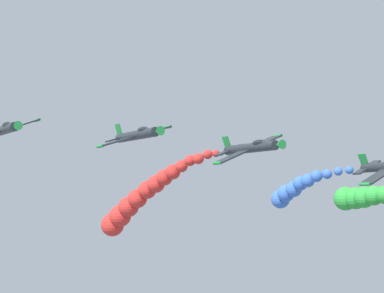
{
  "coord_description": "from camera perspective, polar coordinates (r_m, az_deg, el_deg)",
  "views": [
    {
      "loc": [
        41.35,
        65.86,
        116.36
      ],
      "look_at": [
        0.0,
        0.0,
        122.92
      ],
      "focal_mm": 63.54,
      "sensor_mm": 36.0,
      "label": 1
    }
  ],
  "objects": [
    {
      "name": "airplane_left_outer",
      "position": [
        78.68,
        -4.63,
        0.98
      ],
      "size": [
        9.24,
        10.35,
        3.38
      ],
      "rotation": [
        0.0,
        0.3,
        0.0
      ],
      "color": "#23282D"
    },
    {
      "name": "airplane_right_inner",
      "position": [
        77.04,
        4.98,
        -0.1
      ],
      "size": [
        8.99,
        10.35,
        3.94
      ],
      "rotation": [
        0.0,
        0.39,
        0.0
      ],
      "color": "#23282D"
    },
    {
      "name": "smoke_trail_right_inner",
      "position": [
        95.97,
        -4.69,
        -4.66
      ],
      "size": [
        5.46,
        24.51,
        11.47
      ],
      "color": "red"
    },
    {
      "name": "smoke_trail_left_inner",
      "position": [
        93.04,
        8.52,
        -3.63
      ],
      "size": [
        4.32,
        17.72,
        5.2
      ],
      "color": "blue"
    },
    {
      "name": "airplane_right_outer",
      "position": [
        83.52,
        -15.54,
        1.36
      ],
      "size": [
        9.06,
        10.35,
        3.74
      ],
      "rotation": [
        0.0,
        0.36,
        0.0
      ],
      "color": "#23282D"
    },
    {
      "name": "smoke_trail_lead",
      "position": [
        94.6,
        14.97,
        -4.04
      ],
      "size": [
        3.37,
        23.1,
        3.59
      ],
      "color": "green"
    }
  ]
}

